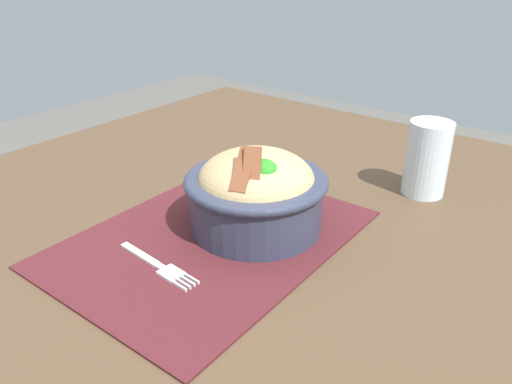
{
  "coord_description": "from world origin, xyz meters",
  "views": [
    {
      "loc": [
        0.4,
        0.4,
        1.09
      ],
      "look_at": [
        -0.06,
        0.04,
        0.81
      ],
      "focal_mm": 35.28,
      "sensor_mm": 36.0,
      "label": 1
    }
  ],
  "objects": [
    {
      "name": "placemat",
      "position": [
        0.0,
        0.02,
        0.76
      ],
      "size": [
        0.38,
        0.29,
        0.0
      ],
      "primitive_type": "cube",
      "rotation": [
        0.0,
        0.0,
        0.01
      ],
      "color": "#47191E",
      "rests_on": "table"
    },
    {
      "name": "table",
      "position": [
        0.0,
        0.0,
        0.68
      ],
      "size": [
        1.18,
        0.95,
        0.76
      ],
      "color": "#4C3826",
      "rests_on": "ground_plane"
    },
    {
      "name": "drinking_glass",
      "position": [
        -0.29,
        0.18,
        0.8
      ],
      "size": [
        0.06,
        0.06,
        0.11
      ],
      "color": "silver",
      "rests_on": "table"
    },
    {
      "name": "bowl",
      "position": [
        -0.06,
        0.04,
        0.81
      ],
      "size": [
        0.2,
        0.2,
        0.12
      ],
      "color": "#2D3347",
      "rests_on": "placemat"
    },
    {
      "name": "fork",
      "position": [
        0.09,
        0.02,
        0.76
      ],
      "size": [
        0.02,
        0.13,
        0.0
      ],
      "color": "silver",
      "rests_on": "placemat"
    }
  ]
}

